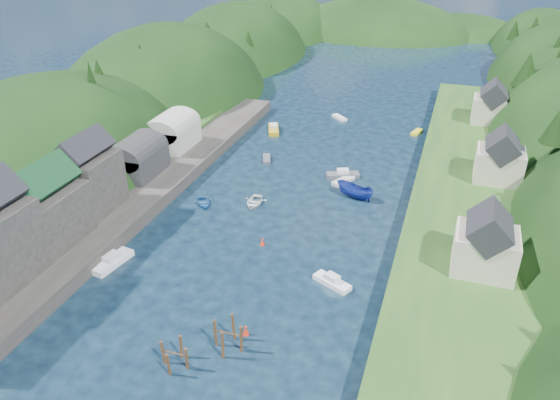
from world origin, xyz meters
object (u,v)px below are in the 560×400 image
(channel_buoy_near, at_px, (246,331))
(channel_buoy_far, at_px, (262,242))
(piling_cluster_near, at_px, (175,357))
(piling_cluster_far, at_px, (228,338))

(channel_buoy_near, relative_size, channel_buoy_far, 1.00)
(piling_cluster_near, bearing_deg, channel_buoy_far, 88.66)
(piling_cluster_near, relative_size, piling_cluster_far, 0.86)
(piling_cluster_far, distance_m, channel_buoy_far, 19.68)
(channel_buoy_near, bearing_deg, piling_cluster_far, -110.30)
(channel_buoy_near, xyz_separation_m, channel_buoy_far, (-4.35, 16.89, 0.00))
(piling_cluster_near, relative_size, channel_buoy_far, 3.05)
(channel_buoy_far, bearing_deg, piling_cluster_near, -91.34)
(piling_cluster_near, xyz_separation_m, channel_buoy_far, (0.55, 23.29, -0.63))
(piling_cluster_near, xyz_separation_m, channel_buoy_near, (4.90, 6.40, -0.63))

